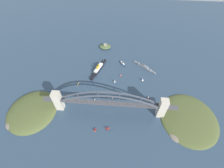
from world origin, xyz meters
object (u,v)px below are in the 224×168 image
harbor_arch_bridge (109,104)px  ocean_liner (98,69)px  small_boat_5 (95,100)px  small_boat_0 (148,97)px  small_boat_4 (78,84)px  small_boat_3 (143,80)px  small_boat_6 (115,81)px  small_boat_1 (121,75)px  seaplane_taxiing_near_bridge (95,130)px  seaplane_second_in_formation (108,129)px  harbor_ferry_steamer (122,63)px  small_boat_2 (112,98)px  fort_island_mid_harbor (105,46)px  naval_cruiser (144,67)px

harbor_arch_bridge → ocean_liner: harbor_arch_bridge is taller
small_boat_5 → small_boat_0: bearing=8.1°
small_boat_4 → small_boat_3: bearing=8.6°
small_boat_0 → small_boat_6: small_boat_6 is taller
small_boat_1 → seaplane_taxiing_near_bridge: bearing=-105.5°
seaplane_taxiing_near_bridge → harbor_arch_bridge: bearing=63.1°
seaplane_second_in_formation → small_boat_1: seaplane_second_in_formation is taller
harbor_ferry_steamer → small_boat_6: size_ratio=2.65×
small_boat_2 → small_boat_4: bearing=157.2°
harbor_arch_bridge → small_boat_1: harbor_arch_bridge is taller
seaplane_taxiing_near_bridge → small_boat_2: small_boat_2 is taller
harbor_ferry_steamer → small_boat_4: (-117.09, -92.10, -1.65)m
harbor_ferry_steamer → fort_island_mid_harbor: fort_island_mid_harbor is taller
harbor_arch_bridge → harbor_ferry_steamer: (24.71, 169.92, -28.75)m
small_boat_3 → harbor_arch_bridge: bearing=-128.3°
small_boat_4 → harbor_arch_bridge: bearing=-40.1°
harbor_arch_bridge → small_boat_6: 96.62m
small_boat_0 → small_boat_5: size_ratio=0.81×
ocean_liner → small_boat_5: ocean_liner is taller
small_boat_0 → small_boat_3: (-11.91, 57.84, 1.90)m
seaplane_second_in_formation → small_boat_6: (5.53, 137.92, 2.26)m
fort_island_mid_harbor → small_boat_5: fort_island_mid_harbor is taller
harbor_arch_bridge → small_boat_0: (94.36, 46.37, -27.88)m
small_boat_3 → ocean_liner: bearing=165.2°
small_boat_1 → small_boat_5: bearing=-123.3°
harbor_ferry_steamer → small_boat_5: bearing=-114.1°
naval_cruiser → seaplane_second_in_formation: bearing=-113.7°
ocean_liner → small_boat_3: 131.73m
fort_island_mid_harbor → small_boat_6: bearing=-74.4°
seaplane_taxiing_near_bridge → small_boat_3: size_ratio=0.82×
small_boat_1 → small_boat_6: 31.05m
small_boat_1 → small_boat_5: (-60.50, -92.07, 3.13)m
small_boat_1 → small_boat_3: bearing=-14.1°
small_boat_0 → small_boat_6: 99.38m
small_boat_1 → small_boat_2: 84.25m
fort_island_mid_harbor → small_boat_6: 164.17m
harbor_ferry_steamer → small_boat_3: 87.51m
harbor_ferry_steamer → small_boat_0: 141.83m
naval_cruiser → harbor_arch_bridge: bearing=-119.6°
small_boat_1 → small_boat_6: size_ratio=0.89×
seaplane_second_in_formation → small_boat_0: (93.49, 91.68, 1.18)m
harbor_ferry_steamer → seaplane_taxiing_near_bridge: harbor_ferry_steamer is taller
naval_cruiser → fort_island_mid_harbor: 157.68m
small_boat_2 → small_boat_4: small_boat_2 is taller
small_boat_6 → small_boat_5: bearing=-124.8°
harbor_arch_bridge → harbor_ferry_steamer: bearing=81.7°
small_boat_2 → small_boat_5: 44.57m
fort_island_mid_harbor → seaplane_second_in_formation: fort_island_mid_harbor is taller
seaplane_second_in_formation → small_boat_3: small_boat_3 is taller
harbor_arch_bridge → small_boat_4: (-92.39, 77.82, -30.41)m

